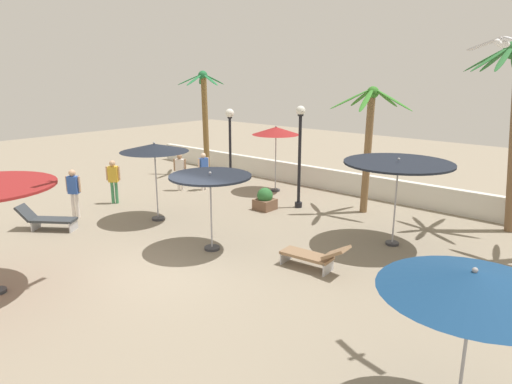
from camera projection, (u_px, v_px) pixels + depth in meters
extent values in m
plane|color=gray|center=(171.00, 267.00, 12.42)|extent=(56.00, 56.00, 0.00)
cube|color=silver|center=(357.00, 184.00, 19.57)|extent=(25.20, 0.30, 0.93)
cylinder|color=#A5A5AD|center=(463.00, 361.00, 6.56)|extent=(0.05, 0.05, 2.24)
cone|color=navy|center=(474.00, 282.00, 6.25)|extent=(2.58, 2.58, 0.30)
sphere|color=#99999E|center=(475.00, 270.00, 6.21)|extent=(0.08, 0.08, 0.08)
cylinder|color=#333338|center=(275.00, 190.00, 20.30)|extent=(0.41, 0.41, 0.08)
cylinder|color=#A5A5AD|center=(276.00, 163.00, 19.99)|extent=(0.05, 0.05, 2.54)
cone|color=maroon|center=(276.00, 131.00, 19.64)|extent=(2.04, 2.04, 0.33)
sphere|color=#99999E|center=(276.00, 126.00, 19.60)|extent=(0.08, 0.08, 0.08)
cylinder|color=#333338|center=(392.00, 243.00, 14.02)|extent=(0.40, 0.40, 0.08)
cylinder|color=#A5A5AD|center=(395.00, 204.00, 13.71)|extent=(0.05, 0.05, 2.54)
cylinder|color=black|center=(398.00, 163.00, 13.39)|extent=(3.15, 3.15, 0.06)
sphere|color=#99999E|center=(399.00, 159.00, 13.36)|extent=(0.08, 0.08, 0.08)
cylinder|color=#333338|center=(158.00, 218.00, 16.39)|extent=(0.45, 0.45, 0.08)
cylinder|color=#A5A5AD|center=(156.00, 185.00, 16.08)|extent=(0.05, 0.05, 2.50)
cone|color=black|center=(154.00, 148.00, 15.75)|extent=(2.35, 2.35, 0.27)
sphere|color=#99999E|center=(154.00, 143.00, 15.71)|extent=(0.08, 0.08, 0.08)
cylinder|color=#333338|center=(212.00, 248.00, 13.65)|extent=(0.46, 0.46, 0.08)
cylinder|color=#A5A5AD|center=(211.00, 213.00, 13.37)|extent=(0.05, 0.05, 2.24)
cylinder|color=black|center=(210.00, 176.00, 13.09)|extent=(2.35, 2.35, 0.06)
sphere|color=#99999E|center=(210.00, 173.00, 13.07)|extent=(0.08, 0.08, 0.08)
cylinder|color=brown|center=(205.00, 126.00, 23.15)|extent=(0.38, 0.28, 4.92)
sphere|color=#216D39|center=(203.00, 75.00, 22.58)|extent=(0.45, 0.45, 0.45)
ellipsoid|color=#216D39|center=(210.00, 80.00, 22.14)|extent=(1.25, 0.41, 0.58)
ellipsoid|color=#216D39|center=(214.00, 79.00, 23.03)|extent=(0.41, 1.25, 0.58)
ellipsoid|color=#216D39|center=(201.00, 79.00, 23.25)|extent=(1.12, 0.88, 0.58)
ellipsoid|color=#216D39|center=(190.00, 80.00, 22.66)|extent=(1.09, 0.93, 0.58)
ellipsoid|color=#216D39|center=(195.00, 80.00, 22.09)|extent=(0.42, 1.25, 0.58)
ellipsoid|color=#296730|center=(494.00, 60.00, 14.95)|extent=(1.19, 0.96, 0.81)
ellipsoid|color=#296730|center=(485.00, 59.00, 14.72)|extent=(1.34, 0.23, 0.81)
ellipsoid|color=#296730|center=(490.00, 59.00, 14.07)|extent=(0.95, 1.20, 0.81)
ellipsoid|color=#296730|center=(504.00, 59.00, 13.70)|extent=(0.26, 1.34, 0.81)
cylinder|color=brown|center=(367.00, 154.00, 16.72)|extent=(0.33, 0.27, 4.39)
sphere|color=#347A27|center=(373.00, 92.00, 16.12)|extent=(0.42, 0.42, 0.42)
ellipsoid|color=#347A27|center=(393.00, 100.00, 15.65)|extent=(1.47, 0.26, 0.74)
ellipsoid|color=#347A27|center=(386.00, 98.00, 16.67)|extent=(0.44, 1.47, 0.74)
ellipsoid|color=#347A27|center=(361.00, 98.00, 16.92)|extent=(1.35, 0.93, 0.74)
ellipsoid|color=#347A27|center=(350.00, 99.00, 16.12)|extent=(1.17, 1.18, 0.74)
ellipsoid|color=#347A27|center=(366.00, 100.00, 15.51)|extent=(0.51, 1.47, 0.74)
cylinder|color=black|center=(298.00, 205.00, 17.86)|extent=(0.28, 0.28, 0.20)
cylinder|color=black|center=(299.00, 162.00, 17.44)|extent=(0.12, 0.12, 3.54)
cylinder|color=black|center=(301.00, 115.00, 16.99)|extent=(0.22, 0.22, 0.06)
sphere|color=white|center=(301.00, 110.00, 16.95)|extent=(0.35, 0.35, 0.35)
cylinder|color=black|center=(231.00, 182.00, 21.55)|extent=(0.28, 0.28, 0.20)
cylinder|color=black|center=(230.00, 151.00, 21.18)|extent=(0.12, 0.12, 3.08)
cylinder|color=black|center=(230.00, 118.00, 20.79)|extent=(0.22, 0.22, 0.06)
sphere|color=white|center=(230.00, 113.00, 20.74)|extent=(0.40, 0.40, 0.40)
cube|color=#B7B7BC|center=(73.00, 225.00, 15.22)|extent=(0.36, 0.47, 0.35)
cube|color=#B7B7BC|center=(36.00, 224.00, 15.33)|extent=(0.36, 0.47, 0.35)
cube|color=#33383D|center=(54.00, 220.00, 15.23)|extent=(1.45, 1.27, 0.08)
cube|color=#33383D|center=(26.00, 213.00, 15.26)|extent=(0.73, 0.74, 0.53)
cube|color=#B7B7BC|center=(286.00, 256.00, 12.72)|extent=(0.09, 0.55, 0.35)
cube|color=#B7B7BC|center=(328.00, 267.00, 11.98)|extent=(0.09, 0.55, 0.35)
cube|color=#8C6B4C|center=(307.00, 255.00, 12.31)|extent=(1.44, 0.68, 0.08)
cube|color=#8C6B4C|center=(336.00, 252.00, 11.75)|extent=(0.66, 0.60, 0.38)
cylinder|color=silver|center=(182.00, 181.00, 20.32)|extent=(0.12, 0.12, 0.82)
cylinder|color=silver|center=(179.00, 181.00, 20.33)|extent=(0.12, 0.12, 0.82)
cube|color=silver|center=(180.00, 166.00, 20.15)|extent=(0.43, 0.40, 0.58)
sphere|color=#936B4C|center=(179.00, 157.00, 20.05)|extent=(0.22, 0.22, 0.22)
cylinder|color=#936B4C|center=(185.00, 165.00, 20.12)|extent=(0.08, 0.08, 0.52)
cylinder|color=#936B4C|center=(174.00, 165.00, 20.16)|extent=(0.08, 0.08, 0.52)
cylinder|color=#3F8C59|center=(113.00, 193.00, 18.31)|extent=(0.12, 0.12, 0.88)
cylinder|color=#3F8C59|center=(117.00, 193.00, 18.31)|extent=(0.12, 0.12, 0.88)
cube|color=gold|center=(113.00, 174.00, 18.12)|extent=(0.43, 0.42, 0.62)
sphere|color=tan|center=(112.00, 163.00, 18.01)|extent=(0.24, 0.24, 0.24)
cylinder|color=tan|center=(107.00, 173.00, 18.11)|extent=(0.08, 0.08, 0.56)
cylinder|color=tan|center=(119.00, 173.00, 18.12)|extent=(0.08, 0.08, 0.56)
cylinder|color=silver|center=(205.00, 180.00, 20.43)|extent=(0.12, 0.12, 0.84)
cylinder|color=silver|center=(202.00, 181.00, 20.33)|extent=(0.12, 0.12, 0.84)
cube|color=#3359B2|center=(203.00, 165.00, 20.20)|extent=(0.29, 0.39, 0.60)
sphere|color=beige|center=(203.00, 156.00, 20.10)|extent=(0.23, 0.23, 0.23)
cylinder|color=beige|center=(208.00, 163.00, 20.34)|extent=(0.08, 0.08, 0.54)
cylinder|color=beige|center=(199.00, 165.00, 20.04)|extent=(0.08, 0.08, 0.54)
cylinder|color=silver|center=(77.00, 205.00, 16.54)|extent=(0.12, 0.12, 0.89)
cylinder|color=silver|center=(73.00, 205.00, 16.57)|extent=(0.12, 0.12, 0.89)
cube|color=#3359B2|center=(73.00, 185.00, 16.36)|extent=(0.43, 0.39, 0.63)
sphere|color=tan|center=(72.00, 173.00, 16.25)|extent=(0.24, 0.24, 0.24)
cylinder|color=tan|center=(79.00, 184.00, 16.32)|extent=(0.08, 0.08, 0.57)
cylinder|color=tan|center=(67.00, 184.00, 16.39)|extent=(0.08, 0.08, 0.57)
ellipsoid|color=white|center=(503.00, 44.00, 7.40)|extent=(0.22, 0.34, 0.12)
sphere|color=white|center=(497.00, 42.00, 7.31)|extent=(0.10, 0.10, 0.10)
cube|color=silver|center=(486.00, 44.00, 7.65)|extent=(0.62, 0.32, 0.20)
cube|color=brown|center=(265.00, 204.00, 17.56)|extent=(0.70, 0.70, 0.40)
sphere|color=#2D6B33|center=(265.00, 195.00, 17.47)|extent=(0.60, 0.60, 0.60)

